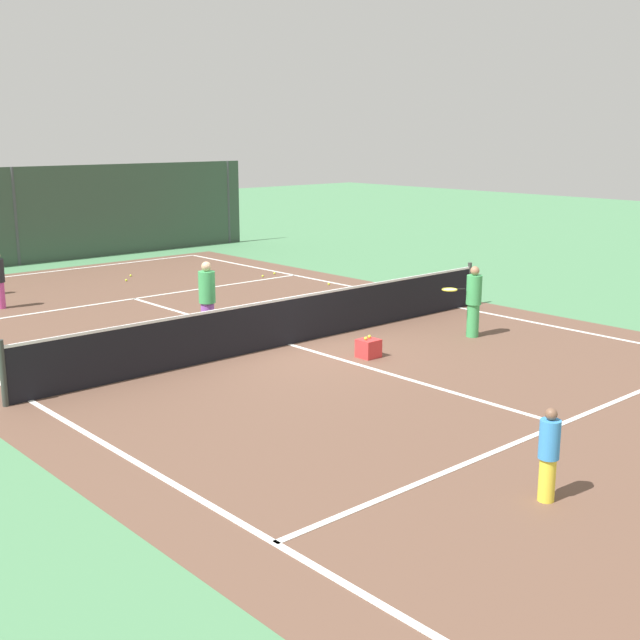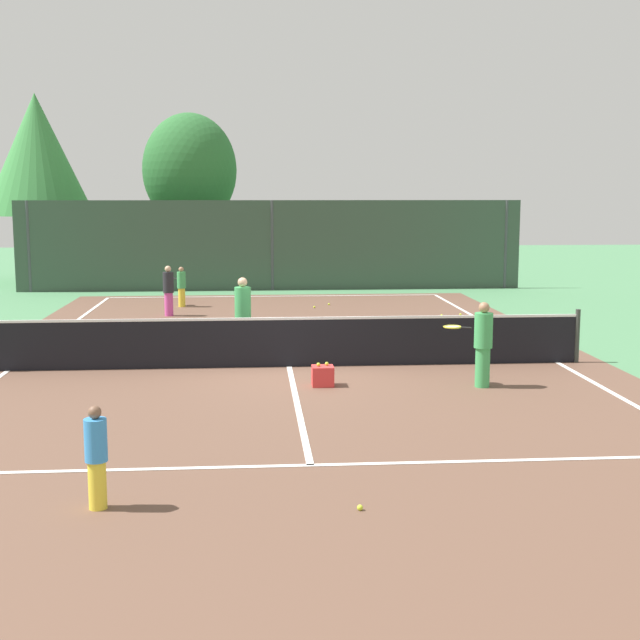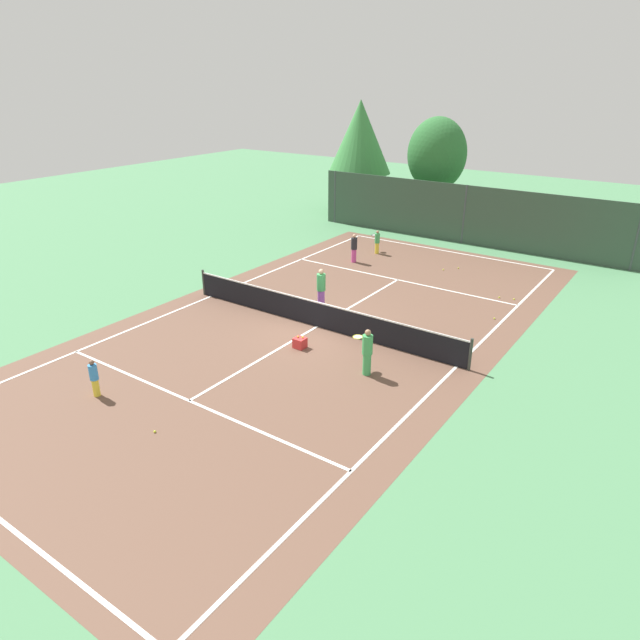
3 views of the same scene
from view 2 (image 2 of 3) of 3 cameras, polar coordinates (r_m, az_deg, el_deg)
name	(u,v)px [view 2 (image 2 of 3)]	position (r m, az deg, el deg)	size (l,w,h in m)	color
ground_plane	(289,367)	(17.39, -2.04, -3.08)	(80.00, 80.00, 0.00)	#4C8456
court_surface	(289,367)	(17.39, -2.04, -3.08)	(13.00, 25.00, 0.01)	brown
tennis_net	(289,342)	(17.30, -2.05, -1.43)	(11.90, 0.10, 1.10)	#333833
perimeter_fence	(272,245)	(31.10, -3.16, 4.92)	(18.00, 0.12, 3.20)	#384C3D
tree_0	(190,171)	(33.78, -8.56, 9.68)	(3.56, 3.09, 6.45)	brown
tree_1	(37,155)	(35.54, -18.10, 10.27)	(4.16, 4.16, 7.23)	brown
player_0	(168,290)	(24.85, -9.92, 1.93)	(0.30, 0.30, 1.42)	#D14799
player_1	(243,315)	(18.80, -5.08, 0.36)	(0.35, 0.35, 1.65)	purple
player_2	(181,286)	(26.80, -9.13, 2.22)	(0.75, 0.73, 1.23)	yellow
player_3	(482,343)	(15.71, 10.61, -1.51)	(0.89, 0.64, 1.53)	#3FA559
player_4	(96,456)	(9.88, -14.48, -8.66)	(0.25, 0.25, 1.16)	yellow
ball_crate	(323,376)	(15.64, 0.18, -3.69)	(0.39, 0.37, 0.43)	red
tennis_ball_0	(442,315)	(24.64, 7.99, 0.30)	(0.07, 0.07, 0.07)	#CCE533
tennis_ball_1	(460,315)	(24.92, 9.21, 0.36)	(0.07, 0.07, 0.07)	#CCE533
tennis_ball_2	(314,307)	(26.23, -0.37, 0.86)	(0.07, 0.07, 0.07)	#CCE533
tennis_ball_3	(484,328)	(22.55, 10.74, -0.51)	(0.07, 0.07, 0.07)	#CCE533
tennis_ball_4	(329,304)	(26.90, 0.59, 1.05)	(0.07, 0.07, 0.07)	#CCE533
tennis_ball_5	(360,508)	(9.71, 2.64, -12.21)	(0.07, 0.07, 0.07)	#CCE533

